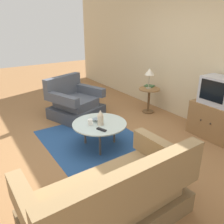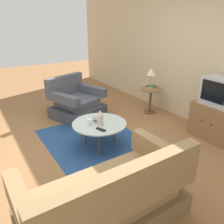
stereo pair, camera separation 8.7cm
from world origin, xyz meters
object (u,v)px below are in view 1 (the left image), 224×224
at_px(television, 219,91).
at_px(couch, 112,201).
at_px(armchair, 74,104).
at_px(table_lamp, 150,72).
at_px(mug, 90,122).
at_px(tv_remote_dark, 102,130).
at_px(book, 149,86).
at_px(side_table, 149,95).
at_px(tv_stand, 213,120).
at_px(vase, 100,118).
at_px(bowl, 96,120).
at_px(coffee_table, 100,125).

bearing_deg(television, couch, -76.82).
xyz_separation_m(armchair, table_lamp, (0.68, 1.48, 0.62)).
bearing_deg(mug, table_lamp, 110.66).
distance_m(tv_remote_dark, book, 2.20).
bearing_deg(mug, television, 67.64).
xyz_separation_m(side_table, tv_stand, (1.51, 0.15, -0.09)).
xyz_separation_m(table_lamp, vase, (0.78, -1.70, -0.37)).
bearing_deg(side_table, bowl, -70.46).
distance_m(side_table, vase, 1.88).
relative_size(armchair, bowl, 9.68).
bearing_deg(bowl, television, 64.27).
height_order(table_lamp, vase, table_lamp).
distance_m(bowl, tv_remote_dark, 0.34).
distance_m(couch, television, 2.69).
bearing_deg(bowl, tv_remote_dark, -15.82).
xyz_separation_m(tv_remote_dark, book, (-1.06, 1.92, 0.14)).
bearing_deg(bowl, couch, -24.85).
height_order(couch, vase, couch).
bearing_deg(tv_remote_dark, television, 54.56).
distance_m(vase, tv_remote_dark, 0.22).
bearing_deg(table_lamp, couch, -48.44).
height_order(vase, bowl, vase).
bearing_deg(table_lamp, side_table, 41.66).
bearing_deg(coffee_table, armchair, 171.57).
bearing_deg(mug, side_table, 110.15).
bearing_deg(mug, tv_remote_dark, 11.27).
height_order(television, book, television).
distance_m(side_table, mug, 1.97).
xyz_separation_m(table_lamp, mug, (0.69, -1.84, -0.44)).
distance_m(couch, book, 3.38).
xyz_separation_m(side_table, mug, (0.68, -1.85, 0.07)).
distance_m(television, mug, 2.21).
bearing_deg(armchair, side_table, 135.28).
bearing_deg(mug, coffee_table, 82.94).
relative_size(coffee_table, television, 1.62).
height_order(bowl, book, book).
xyz_separation_m(coffee_table, television, (0.81, 1.85, 0.46)).
height_order(television, tv_remote_dark, television).
xyz_separation_m(couch, table_lamp, (-2.12, 2.39, 0.62)).
bearing_deg(mug, tv_stand, 67.56).
distance_m(table_lamp, mug, 2.01).
bearing_deg(coffee_table, tv_stand, 66.38).
bearing_deg(book, coffee_table, -88.24).
distance_m(couch, mug, 1.54).
height_order(coffee_table, table_lamp, table_lamp).
relative_size(television, book, 2.18).
bearing_deg(bowl, armchair, 170.46).
distance_m(couch, table_lamp, 3.25).
bearing_deg(side_table, television, 5.98).
xyz_separation_m(table_lamp, bowl, (0.62, -1.70, -0.47)).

